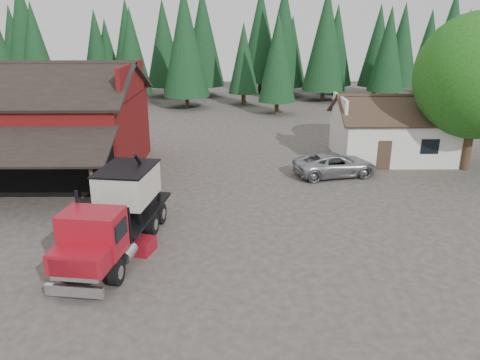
{
  "coord_description": "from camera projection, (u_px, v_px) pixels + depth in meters",
  "views": [
    {
      "loc": [
        1.58,
        -20.01,
        9.43
      ],
      "look_at": [
        1.8,
        2.56,
        1.8
      ],
      "focal_mm": 35.0,
      "sensor_mm": 36.0,
      "label": 1
    }
  ],
  "objects": [
    {
      "name": "red_barn",
      "position": [
        42.0,
        132.0,
        30.37
      ],
      "size": [
        12.8,
        13.63,
        7.18
      ],
      "color": "maroon",
      "rests_on": "ground"
    },
    {
      "name": "feed_truck",
      "position": [
        117.0,
        211.0,
        19.92
      ],
      "size": [
        3.39,
        8.69,
        3.82
      ],
      "rotation": [
        0.0,
        0.0,
        -0.14
      ],
      "color": "black",
      "rests_on": "ground"
    },
    {
      "name": "farmhouse",
      "position": [
        393.0,
        135.0,
        33.85
      ],
      "size": [
        8.6,
        6.42,
        4.65
      ],
      "color": "silver",
      "rests_on": "ground"
    },
    {
      "name": "near_pine_c",
      "position": [
        449.0,
        50.0,
        44.58
      ],
      "size": [
        4.84,
        4.84,
        12.4
      ],
      "color": "#382619",
      "rests_on": "ground"
    },
    {
      "name": "silver_car",
      "position": [
        335.0,
        165.0,
        30.05
      ],
      "size": [
        5.73,
        3.53,
        1.48
      ],
      "primitive_type": "imported",
      "rotation": [
        0.0,
        0.0,
        1.78
      ],
      "color": "#9FA0A6",
      "rests_on": "ground"
    },
    {
      "name": "deciduous_tree",
      "position": [
        478.0,
        81.0,
        29.67
      ],
      "size": [
        8.0,
        8.0,
        10.2
      ],
      "color": "#382619",
      "rests_on": "ground"
    },
    {
      "name": "near_pine_d",
      "position": [
        185.0,
        42.0,
        51.76
      ],
      "size": [
        5.28,
        5.28,
        13.4
      ],
      "color": "#382619",
      "rests_on": "ground"
    },
    {
      "name": "near_pine_b",
      "position": [
        278.0,
        58.0,
        48.54
      ],
      "size": [
        3.96,
        3.96,
        10.4
      ],
      "color": "#382619",
      "rests_on": "ground"
    },
    {
      "name": "conifer_backdrop",
      "position": [
        224.0,
        97.0,
        61.74
      ],
      "size": [
        76.0,
        16.0,
        16.0
      ],
      "primitive_type": null,
      "color": "black",
      "rests_on": "ground"
    },
    {
      "name": "ground",
      "position": [
        202.0,
        234.0,
        21.96
      ],
      "size": [
        120.0,
        120.0,
        0.0
      ],
      "primitive_type": "plane",
      "color": "#3F3731",
      "rests_on": "ground"
    },
    {
      "name": "equip_box",
      "position": [
        144.0,
        246.0,
        20.09
      ],
      "size": [
        0.96,
        1.24,
        0.6
      ],
      "primitive_type": "cube",
      "rotation": [
        0.0,
        0.0,
        -0.26
      ],
      "color": "maroon",
      "rests_on": "ground"
    }
  ]
}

